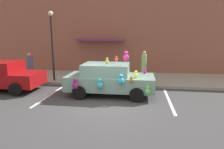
{
  "coord_description": "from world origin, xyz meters",
  "views": [
    {
      "loc": [
        1.33,
        -7.9,
        2.92
      ],
      "look_at": [
        -0.07,
        2.09,
        0.9
      ],
      "focal_mm": 32.04,
      "sensor_mm": 36.0,
      "label": 1
    }
  ],
  "objects_px": {
    "plush_covered_car": "(109,79)",
    "pedestrian_walking_past": "(144,68)",
    "street_lamp_post": "(52,39)",
    "teddy_bear_on_sidewalk": "(87,76)",
    "pedestrian_near_shopfront": "(30,67)",
    "parked_sedan_behind": "(2,75)"
  },
  "relations": [
    {
      "from": "teddy_bear_on_sidewalk",
      "to": "pedestrian_near_shopfront",
      "type": "xyz_separation_m",
      "value": [
        -3.98,
        0.63,
        0.36
      ]
    },
    {
      "from": "parked_sedan_behind",
      "to": "teddy_bear_on_sidewalk",
      "type": "height_order",
      "value": "parked_sedan_behind"
    },
    {
      "from": "teddy_bear_on_sidewalk",
      "to": "pedestrian_walking_past",
      "type": "height_order",
      "value": "pedestrian_walking_past"
    },
    {
      "from": "pedestrian_near_shopfront",
      "to": "teddy_bear_on_sidewalk",
      "type": "bearing_deg",
      "value": -8.94
    },
    {
      "from": "pedestrian_near_shopfront",
      "to": "pedestrian_walking_past",
      "type": "xyz_separation_m",
      "value": [
        7.28,
        -0.45,
        0.14
      ]
    },
    {
      "from": "street_lamp_post",
      "to": "teddy_bear_on_sidewalk",
      "type": "bearing_deg",
      "value": -2.65
    },
    {
      "from": "pedestrian_walking_past",
      "to": "plush_covered_car",
      "type": "bearing_deg",
      "value": -128.76
    },
    {
      "from": "plush_covered_car",
      "to": "street_lamp_post",
      "type": "xyz_separation_m",
      "value": [
        -3.75,
        2.02,
        1.85
      ]
    },
    {
      "from": "pedestrian_near_shopfront",
      "to": "pedestrian_walking_past",
      "type": "distance_m",
      "value": 7.29
    },
    {
      "from": "plush_covered_car",
      "to": "teddy_bear_on_sidewalk",
      "type": "height_order",
      "value": "plush_covered_car"
    },
    {
      "from": "plush_covered_car",
      "to": "street_lamp_post",
      "type": "relative_size",
      "value": 1.02
    },
    {
      "from": "plush_covered_car",
      "to": "pedestrian_near_shopfront",
      "type": "relative_size",
      "value": 2.61
    },
    {
      "from": "parked_sedan_behind",
      "to": "pedestrian_near_shopfront",
      "type": "bearing_deg",
      "value": 85.85
    },
    {
      "from": "plush_covered_car",
      "to": "pedestrian_walking_past",
      "type": "height_order",
      "value": "plush_covered_car"
    },
    {
      "from": "parked_sedan_behind",
      "to": "pedestrian_walking_past",
      "type": "bearing_deg",
      "value": 15.1
    },
    {
      "from": "plush_covered_car",
      "to": "pedestrian_near_shopfront",
      "type": "height_order",
      "value": "plush_covered_car"
    },
    {
      "from": "teddy_bear_on_sidewalk",
      "to": "pedestrian_walking_past",
      "type": "bearing_deg",
      "value": 3.06
    },
    {
      "from": "street_lamp_post",
      "to": "pedestrian_near_shopfront",
      "type": "height_order",
      "value": "street_lamp_post"
    },
    {
      "from": "street_lamp_post",
      "to": "pedestrian_near_shopfront",
      "type": "distance_m",
      "value": 2.61
    },
    {
      "from": "parked_sedan_behind",
      "to": "teddy_bear_on_sidewalk",
      "type": "distance_m",
      "value": 4.55
    },
    {
      "from": "plush_covered_car",
      "to": "parked_sedan_behind",
      "type": "relative_size",
      "value": 1.04
    },
    {
      "from": "parked_sedan_behind",
      "to": "pedestrian_walking_past",
      "type": "height_order",
      "value": "pedestrian_walking_past"
    }
  ]
}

